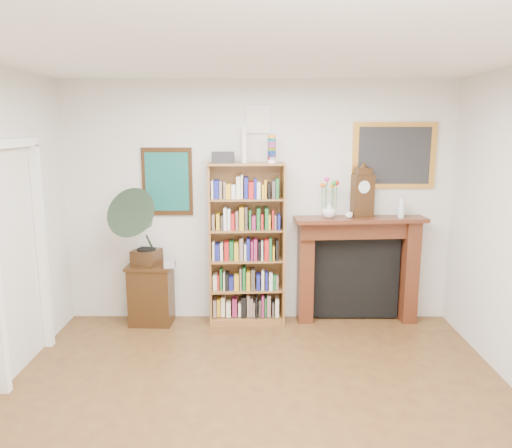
{
  "coord_description": "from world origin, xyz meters",
  "views": [
    {
      "loc": [
        -0.01,
        -3.25,
        2.28
      ],
      "look_at": [
        -0.02,
        1.6,
        1.32
      ],
      "focal_mm": 35.0,
      "sensor_mm": 36.0,
      "label": 1
    }
  ],
  "objects_px": {
    "bookshelf": "(246,235)",
    "teacup": "(349,215)",
    "bottle_right": "(402,208)",
    "mantel_clock": "(363,193)",
    "bottle_left": "(401,207)",
    "fireplace": "(357,259)",
    "side_cabinet": "(151,294)",
    "cd_stack": "(170,264)",
    "gramophone": "(142,223)",
    "flower_vase": "(329,210)"
  },
  "relations": [
    {
      "from": "fireplace",
      "to": "bottle_left",
      "type": "distance_m",
      "value": 0.78
    },
    {
      "from": "bottle_left",
      "to": "bottle_right",
      "type": "distance_m",
      "value": 0.08
    },
    {
      "from": "flower_vase",
      "to": "side_cabinet",
      "type": "bearing_deg",
      "value": -179.36
    },
    {
      "from": "gramophone",
      "to": "bottle_right",
      "type": "relative_size",
      "value": 4.6
    },
    {
      "from": "mantel_clock",
      "to": "fireplace",
      "type": "bearing_deg",
      "value": 123.42
    },
    {
      "from": "fireplace",
      "to": "flower_vase",
      "type": "bearing_deg",
      "value": -172.5
    },
    {
      "from": "bookshelf",
      "to": "cd_stack",
      "type": "height_order",
      "value": "bookshelf"
    },
    {
      "from": "gramophone",
      "to": "bottle_right",
      "type": "xyz_separation_m",
      "value": [
        2.93,
        0.22,
        0.13
      ]
    },
    {
      "from": "fireplace",
      "to": "teacup",
      "type": "bearing_deg",
      "value": -145.32
    },
    {
      "from": "teacup",
      "to": "cd_stack",
      "type": "bearing_deg",
      "value": -177.51
    },
    {
      "from": "fireplace",
      "to": "bottle_right",
      "type": "height_order",
      "value": "bottle_right"
    },
    {
      "from": "gramophone",
      "to": "mantel_clock",
      "type": "distance_m",
      "value": 2.5
    },
    {
      "from": "flower_vase",
      "to": "bottle_left",
      "type": "distance_m",
      "value": 0.82
    },
    {
      "from": "bookshelf",
      "to": "side_cabinet",
      "type": "distance_m",
      "value": 1.31
    },
    {
      "from": "mantel_clock",
      "to": "bottle_left",
      "type": "relative_size",
      "value": 2.32
    },
    {
      "from": "teacup",
      "to": "bottle_left",
      "type": "xyz_separation_m",
      "value": [
        0.6,
        0.03,
        0.09
      ]
    },
    {
      "from": "gramophone",
      "to": "cd_stack",
      "type": "height_order",
      "value": "gramophone"
    },
    {
      "from": "gramophone",
      "to": "teacup",
      "type": "xyz_separation_m",
      "value": [
        2.31,
        0.11,
        0.06
      ]
    },
    {
      "from": "bottle_right",
      "to": "teacup",
      "type": "bearing_deg",
      "value": -170.78
    },
    {
      "from": "fireplace",
      "to": "cd_stack",
      "type": "height_order",
      "value": "fireplace"
    },
    {
      "from": "bookshelf",
      "to": "flower_vase",
      "type": "distance_m",
      "value": 0.98
    },
    {
      "from": "side_cabinet",
      "to": "fireplace",
      "type": "height_order",
      "value": "fireplace"
    },
    {
      "from": "bookshelf",
      "to": "fireplace",
      "type": "height_order",
      "value": "bookshelf"
    },
    {
      "from": "bookshelf",
      "to": "bottle_right",
      "type": "xyz_separation_m",
      "value": [
        1.78,
        0.05,
        0.31
      ]
    },
    {
      "from": "teacup",
      "to": "bottle_right",
      "type": "distance_m",
      "value": 0.63
    },
    {
      "from": "side_cabinet",
      "to": "cd_stack",
      "type": "xyz_separation_m",
      "value": [
        0.24,
        -0.1,
        0.4
      ]
    },
    {
      "from": "bookshelf",
      "to": "bottle_left",
      "type": "distance_m",
      "value": 1.78
    },
    {
      "from": "flower_vase",
      "to": "fireplace",
      "type": "bearing_deg",
      "value": 12.11
    },
    {
      "from": "side_cabinet",
      "to": "bottle_right",
      "type": "relative_size",
      "value": 3.55
    },
    {
      "from": "bookshelf",
      "to": "mantel_clock",
      "type": "xyz_separation_m",
      "value": [
        1.32,
        0.05,
        0.48
      ]
    },
    {
      "from": "mantel_clock",
      "to": "teacup",
      "type": "bearing_deg",
      "value": -167.39
    },
    {
      "from": "cd_stack",
      "to": "gramophone",
      "type": "bearing_deg",
      "value": -174.68
    },
    {
      "from": "mantel_clock",
      "to": "teacup",
      "type": "height_order",
      "value": "mantel_clock"
    },
    {
      "from": "bookshelf",
      "to": "cd_stack",
      "type": "relative_size",
      "value": 18.02
    },
    {
      "from": "bookshelf",
      "to": "side_cabinet",
      "type": "xyz_separation_m",
      "value": [
        -1.11,
        -0.03,
        -0.69
      ]
    },
    {
      "from": "bookshelf",
      "to": "flower_vase",
      "type": "relative_size",
      "value": 12.81
    },
    {
      "from": "bookshelf",
      "to": "fireplace",
      "type": "bearing_deg",
      "value": -1.34
    },
    {
      "from": "gramophone",
      "to": "teacup",
      "type": "bearing_deg",
      "value": 19.94
    },
    {
      "from": "cd_stack",
      "to": "bottle_right",
      "type": "relative_size",
      "value": 0.6
    },
    {
      "from": "flower_vase",
      "to": "bookshelf",
      "type": "bearing_deg",
      "value": 179.3
    },
    {
      "from": "fireplace",
      "to": "bottle_left",
      "type": "relative_size",
      "value": 6.32
    },
    {
      "from": "side_cabinet",
      "to": "teacup",
      "type": "relative_size",
      "value": 8.56
    },
    {
      "from": "flower_vase",
      "to": "bottle_right",
      "type": "height_order",
      "value": "bottle_right"
    },
    {
      "from": "mantel_clock",
      "to": "bottle_right",
      "type": "xyz_separation_m",
      "value": [
        0.46,
        0.01,
        -0.17
      ]
    },
    {
      "from": "gramophone",
      "to": "cd_stack",
      "type": "bearing_deg",
      "value": 22.43
    },
    {
      "from": "bookshelf",
      "to": "teacup",
      "type": "height_order",
      "value": "bookshelf"
    },
    {
      "from": "fireplace",
      "to": "bottle_right",
      "type": "distance_m",
      "value": 0.78
    },
    {
      "from": "gramophone",
      "to": "bottle_right",
      "type": "bearing_deg",
      "value": 21.31
    },
    {
      "from": "bottle_left",
      "to": "side_cabinet",
      "type": "bearing_deg",
      "value": -179.68
    },
    {
      "from": "teacup",
      "to": "bottle_right",
      "type": "relative_size",
      "value": 0.41
    }
  ]
}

